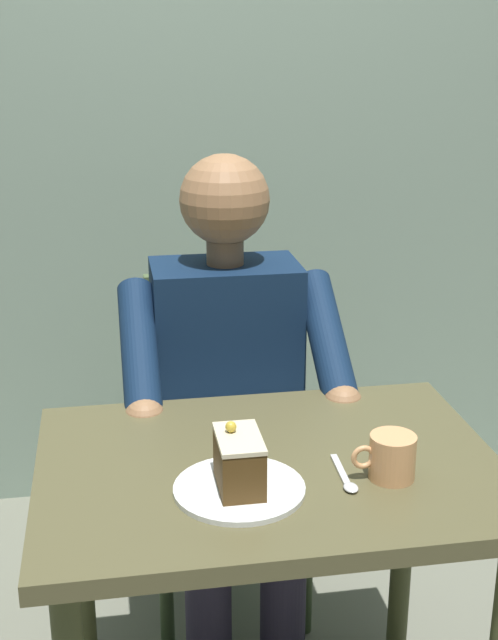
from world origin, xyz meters
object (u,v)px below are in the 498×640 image
Objects in this scene: cake_slice at (239,461)px; chair at (222,427)px; seated_person at (231,399)px; dessert_spoon at (346,479)px; dining_table at (269,514)px; coffee_cup at (391,456)px.

chair is at bearing -95.49° from cake_slice.
chair is 0.23m from seated_person.
cake_slice is 0.20m from dessert_spoon.
cake_slice is (0.07, 0.77, 0.31)m from chair.
seated_person is (0.00, -0.50, 0.02)m from dining_table.
coffee_cup is at bearing 109.08° from seated_person.
seated_person reaches higher than dessert_spoon.
dessert_spoon is at bearing 141.83° from dining_table.
dessert_spoon is (0.08, -0.00, -0.04)m from coffee_cup.
coffee_cup is (-0.20, 0.10, 0.16)m from dining_table.
seated_person reaches higher than dining_table.
seated_person is 0.64m from coffee_cup.
dining_table is 0.98× the size of chair.
dining_table is 7.30× the size of coffee_cup.
chair is at bearing -80.94° from dessert_spoon.
dining_table is 6.09× the size of dessert_spoon.
dining_table is 6.82× the size of cake_slice.
seated_person is 0.62m from cake_slice.
coffee_cup is at bearing -179.50° from cake_slice.
dessert_spoon is (-0.12, 0.59, 0.09)m from seated_person.
cake_slice is at bearing 0.50° from coffee_cup.
dining_table is at bearing -25.17° from coffee_cup.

